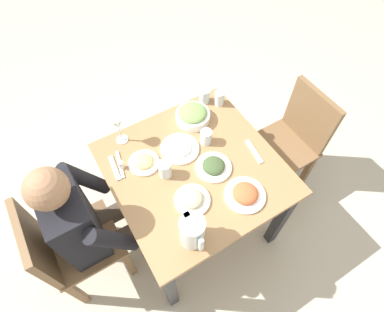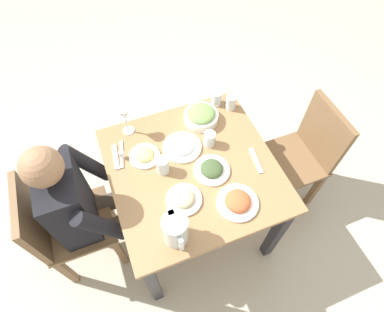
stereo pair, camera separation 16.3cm
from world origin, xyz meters
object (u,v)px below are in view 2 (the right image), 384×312
diner_near (89,203)px  water_glass_near_left (231,102)px  chair_near (61,225)px  plate_rice_curry (238,202)px  water_pitcher (176,230)px  water_glass_near_right (163,165)px  dining_table (193,179)px  plate_dolmas (212,169)px  salad_bowl (201,116)px  wine_glass (125,115)px  plate_fries (144,155)px  salt_shaker (122,155)px  water_glass_far_right (210,139)px  water_glass_far_left (217,98)px  plate_beans (184,199)px  plate_yoghurt (182,146)px  chair_far (303,153)px

diner_near → water_glass_near_left: 1.03m
chair_near → plate_rice_curry: size_ratio=4.00×
water_pitcher → water_glass_near_right: (-0.38, 0.06, -0.04)m
dining_table → plate_rice_curry: size_ratio=4.19×
plate_dolmas → water_glass_near_left: size_ratio=2.09×
water_pitcher → salad_bowl: size_ratio=0.92×
wine_glass → water_glass_near_right: bearing=17.5°
wine_glass → plate_fries: bearing=9.6°
salt_shaker → dining_table: bearing=59.5°
water_pitcher → wine_glass: bearing=-176.3°
chair_near → water_glass_near_right: 0.72m
dining_table → salt_shaker: salt_shaker is taller
water_glass_near_right → dining_table: bearing=75.4°
water_glass_far_right → wine_glass: 0.50m
dining_table → salad_bowl: size_ratio=4.37×
plate_fries → water_glass_near_left: 0.63m
water_pitcher → plate_rice_curry: bearing=98.9°
plate_dolmas → water_glass_near_left: bearing=142.7°
water_pitcher → salt_shaker: size_ratio=3.52×
salad_bowl → water_glass_near_left: water_glass_near_left is taller
salad_bowl → water_glass_far_left: size_ratio=2.15×
dining_table → diner_near: 0.60m
plate_beans → water_glass_far_right: 0.39m
plate_rice_curry → plate_dolmas: size_ratio=1.08×
dining_table → plate_yoghurt: size_ratio=4.10×
dining_table → plate_rice_curry: plate_rice_curry is taller
plate_beans → plate_dolmas: bearing=118.7°
plate_beans → water_glass_near_left: size_ratio=1.95×
diner_near → wine_glass: diner_near is taller
plate_fries → wine_glass: wine_glass is taller
salad_bowl → water_glass_near_right: (0.26, -0.33, 0.01)m
chair_far → diner_near: diner_near is taller
plate_dolmas → plate_beans: bearing=-61.3°
dining_table → water_glass_far_right: size_ratio=9.91×
chair_near → plate_rice_curry: chair_near is taller
water_glass_near_right → plate_rice_curry: bearing=41.8°
salad_bowl → water_glass_near_right: water_glass_near_right is taller
plate_beans → dining_table: bearing=145.5°
chair_near → water_glass_far_right: (-0.05, 0.95, 0.32)m
water_glass_far_left → salt_shaker: size_ratio=1.79×
salt_shaker → salad_bowl: bearing=100.6°
plate_beans → water_glass_far_left: 0.71m
water_glass_near_left → salad_bowl: bearing=-81.9°
water_glass_near_right → water_pitcher: bearing=-8.9°
plate_dolmas → wine_glass: (-0.44, -0.35, 0.12)m
plate_dolmas → salad_bowl: bearing=166.9°
plate_yoghurt → water_glass_far_right: (0.03, 0.16, 0.03)m
dining_table → chair_far: bearing=89.6°
chair_near → water_glass_far_left: chair_near is taller
salad_bowl → plate_fries: size_ratio=1.19×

